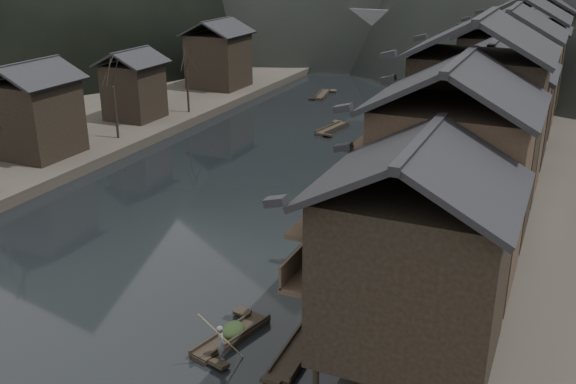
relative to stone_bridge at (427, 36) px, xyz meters
The scene contains 12 objects.
water 72.18m from the stone_bridge, 90.00° to the right, with size 300.00×300.00×0.00m, color black.
left_bank 47.64m from the stone_bridge, 137.56° to the right, with size 40.00×200.00×1.20m, color #2D2823.
stilt_houses 55.55m from the stone_bridge, 71.83° to the right, with size 9.00×67.60×15.25m.
left_houses 55.79m from the stone_bridge, 111.56° to the right, with size 8.10×53.20×8.73m.
bare_trees 63.37m from the stone_bridge, 105.56° to the right, with size 3.60×42.54×7.19m.
moored_sampans 49.92m from the stone_bridge, 75.95° to the right, with size 3.31×66.88×0.47m.
midriver_boats 26.15m from the stone_bridge, 96.51° to the right, with size 8.97×36.63×0.45m.
stone_bridge is the anchor object (origin of this frame).
hero_sampan 79.74m from the stone_bridge, 83.96° to the right, with size 2.20×5.23×0.44m.
cargo_heap 79.47m from the stone_bridge, 83.98° to the right, with size 1.14×1.49×0.68m, color black.
boatman 81.46m from the stone_bridge, 83.77° to the right, with size 0.65×0.42×1.77m, color #505052.
bamboo_pole 81.41m from the stone_bridge, 83.63° to the right, with size 0.06×0.06×4.18m, color #8C7A51.
Camera 1 is at (22.12, -30.83, 18.48)m, focal length 40.00 mm.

